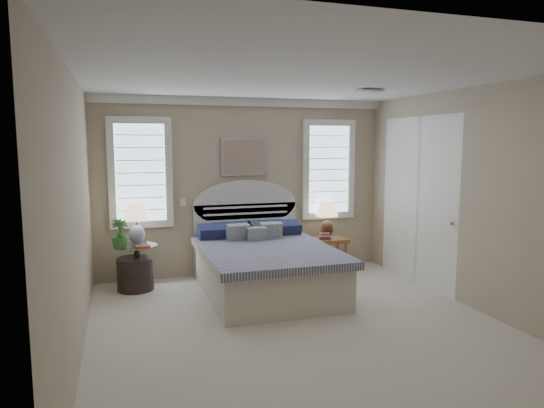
{
  "coord_description": "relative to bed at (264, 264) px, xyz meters",
  "views": [
    {
      "loc": [
        -1.85,
        -4.75,
        2.02
      ],
      "look_at": [
        -0.03,
        1.0,
        1.26
      ],
      "focal_mm": 32.0,
      "sensor_mm": 36.0,
      "label": 1
    }
  ],
  "objects": [
    {
      "name": "bed",
      "position": [
        0.0,
        0.0,
        0.0
      ],
      "size": [
        1.72,
        2.28,
        1.47
      ],
      "color": "beige",
      "rests_on": "floor"
    },
    {
      "name": "painting",
      "position": [
        0.0,
        1.0,
        1.43
      ],
      "size": [
        0.74,
        0.04,
        0.58
      ],
      "primitive_type": "cube",
      "color": "silver",
      "rests_on": "wall_back"
    },
    {
      "name": "floor_pot",
      "position": [
        -1.68,
        0.59,
        -0.16
      ],
      "size": [
        0.49,
        0.49,
        0.45
      ],
      "primitive_type": "cylinder",
      "rotation": [
        0.0,
        0.0,
        -0.0
      ],
      "color": "black",
      "rests_on": "floor"
    },
    {
      "name": "lamp_left",
      "position": [
        -1.64,
        0.68,
        0.6
      ],
      "size": [
        0.37,
        0.37,
        0.58
      ],
      "rotation": [
        0.0,
        0.0,
        0.05
      ],
      "color": "silver",
      "rests_on": "side_table_left"
    },
    {
      "name": "side_table_left",
      "position": [
        -1.65,
        0.59,
        0.0
      ],
      "size": [
        0.56,
        0.56,
        0.63
      ],
      "color": "black",
      "rests_on": "floor"
    },
    {
      "name": "switch_plate",
      "position": [
        -0.95,
        1.03,
        0.76
      ],
      "size": [
        0.08,
        0.01,
        0.12
      ],
      "primitive_type": "cube",
      "color": "white",
      "rests_on": "wall_back"
    },
    {
      "name": "books_right",
      "position": [
        1.19,
        0.64,
        0.19
      ],
      "size": [
        0.21,
        0.18,
        0.1
      ],
      "rotation": [
        0.0,
        0.0,
        -0.35
      ],
      "color": "#983326",
      "rests_on": "nightstand_right"
    },
    {
      "name": "lamp_right",
      "position": [
        1.3,
        0.83,
        0.5
      ],
      "size": [
        0.36,
        0.36,
        0.58
      ],
      "rotation": [
        0.0,
        0.0,
        0.01
      ],
      "color": "black",
      "rests_on": "nightstand_right"
    },
    {
      "name": "floor",
      "position": [
        0.0,
        -1.46,
        -0.39
      ],
      "size": [
        4.5,
        5.0,
        0.01
      ],
      "primitive_type": "cube",
      "color": "silver",
      "rests_on": "ground"
    },
    {
      "name": "wall_right",
      "position": [
        2.25,
        -1.46,
        0.96
      ],
      "size": [
        0.02,
        5.0,
        2.7
      ],
      "primitive_type": "cube",
      "color": "#BAA98C",
      "rests_on": "floor"
    },
    {
      "name": "ceiling",
      "position": [
        0.0,
        -1.46,
        2.31
      ],
      "size": [
        4.5,
        5.0,
        0.01
      ],
      "primitive_type": "cube",
      "color": "silver",
      "rests_on": "wall_back"
    },
    {
      "name": "potted_plant",
      "position": [
        -1.87,
        0.42,
        0.44
      ],
      "size": [
        0.28,
        0.28,
        0.4
      ],
      "primitive_type": "imported",
      "rotation": [
        0.0,
        0.0,
        0.33
      ],
      "color": "#2A6628",
      "rests_on": "side_table_left"
    },
    {
      "name": "nightstand_right",
      "position": [
        1.3,
        0.69,
        0.0
      ],
      "size": [
        0.5,
        0.4,
        0.53
      ],
      "color": "brown",
      "rests_on": "floor"
    },
    {
      "name": "closet_door",
      "position": [
        2.23,
        -0.26,
        0.81
      ],
      "size": [
        0.02,
        1.8,
        2.4
      ],
      "primitive_type": "cube",
      "color": "white",
      "rests_on": "floor"
    },
    {
      "name": "crown_molding",
      "position": [
        0.0,
        1.0,
        2.25
      ],
      "size": [
        4.5,
        0.08,
        0.12
      ],
      "primitive_type": "cube",
      "color": "white",
      "rests_on": "wall_back"
    },
    {
      "name": "window_left",
      "position": [
        -1.55,
        1.02,
        1.21
      ],
      "size": [
        0.9,
        0.06,
        1.6
      ],
      "primitive_type": "cube",
      "color": "silver",
      "rests_on": "wall_back"
    },
    {
      "name": "window_right",
      "position": [
        1.4,
        1.02,
        1.21
      ],
      "size": [
        0.9,
        0.06,
        1.6
      ],
      "primitive_type": "cube",
      "color": "silver",
      "rests_on": "wall_back"
    },
    {
      "name": "books_left",
      "position": [
        -1.57,
        0.4,
        0.26
      ],
      "size": [
        0.19,
        0.14,
        0.03
      ],
      "rotation": [
        0.0,
        0.0,
        0.01
      ],
      "color": "#983326",
      "rests_on": "side_table_left"
    },
    {
      "name": "wall_back",
      "position": [
        0.0,
        1.04,
        0.96
      ],
      "size": [
        4.5,
        0.02,
        2.7
      ],
      "primitive_type": "cube",
      "color": "#BAA98C",
      "rests_on": "floor"
    },
    {
      "name": "wall_left",
      "position": [
        -2.25,
        -1.46,
        0.96
      ],
      "size": [
        0.02,
        5.0,
        2.7
      ],
      "primitive_type": "cube",
      "color": "#BAA98C",
      "rests_on": "floor"
    },
    {
      "name": "hvac_vent",
      "position": [
        1.2,
        -0.66,
        2.29
      ],
      "size": [
        0.3,
        0.2,
        0.02
      ],
      "primitive_type": "cube",
      "color": "#B2B2B2",
      "rests_on": "ceiling"
    }
  ]
}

